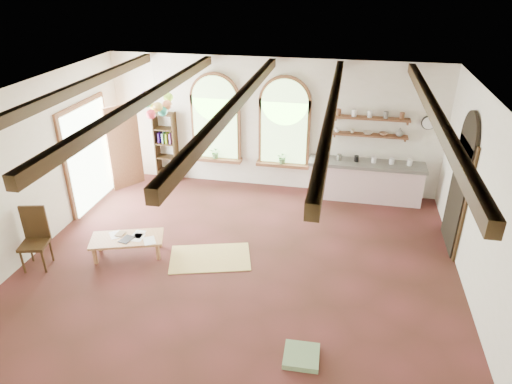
% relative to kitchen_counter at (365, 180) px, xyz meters
% --- Properties ---
extents(floor, '(8.00, 8.00, 0.00)m').
position_rel_kitchen_counter_xyz_m(floor, '(-2.30, -3.20, -0.48)').
color(floor, '#5A2625').
rests_on(floor, ground).
extents(ceiling_beams, '(6.20, 6.80, 0.18)m').
position_rel_kitchen_counter_xyz_m(ceiling_beams, '(-2.30, -3.20, 2.62)').
color(ceiling_beams, '#352510').
rests_on(ceiling_beams, ceiling).
extents(window_left, '(1.30, 0.28, 2.20)m').
position_rel_kitchen_counter_xyz_m(window_left, '(-3.70, 0.23, 1.16)').
color(window_left, brown).
rests_on(window_left, floor).
extents(window_right, '(1.30, 0.28, 2.20)m').
position_rel_kitchen_counter_xyz_m(window_right, '(-2.00, 0.23, 1.16)').
color(window_right, brown).
rests_on(window_right, floor).
extents(left_doorway, '(0.10, 1.90, 2.50)m').
position_rel_kitchen_counter_xyz_m(left_doorway, '(-6.25, -1.40, 0.67)').
color(left_doorway, brown).
rests_on(left_doorway, floor).
extents(right_doorway, '(0.10, 1.30, 2.40)m').
position_rel_kitchen_counter_xyz_m(right_doorway, '(1.65, -1.70, 0.62)').
color(right_doorway, black).
rests_on(right_doorway, floor).
extents(kitchen_counter, '(2.68, 0.62, 0.94)m').
position_rel_kitchen_counter_xyz_m(kitchen_counter, '(0.00, 0.00, 0.00)').
color(kitchen_counter, white).
rests_on(kitchen_counter, floor).
extents(wall_shelf_lower, '(1.70, 0.24, 0.04)m').
position_rel_kitchen_counter_xyz_m(wall_shelf_lower, '(0.00, 0.18, 1.07)').
color(wall_shelf_lower, brown).
rests_on(wall_shelf_lower, wall_back).
extents(wall_shelf_upper, '(1.70, 0.24, 0.04)m').
position_rel_kitchen_counter_xyz_m(wall_shelf_upper, '(0.00, 0.18, 1.47)').
color(wall_shelf_upper, brown).
rests_on(wall_shelf_upper, wall_back).
extents(wall_clock, '(0.32, 0.04, 0.32)m').
position_rel_kitchen_counter_xyz_m(wall_clock, '(1.25, 0.25, 1.42)').
color(wall_clock, black).
rests_on(wall_clock, wall_back).
extents(bookshelf, '(0.53, 0.32, 1.80)m').
position_rel_kitchen_counter_xyz_m(bookshelf, '(-5.00, 0.12, 0.42)').
color(bookshelf, '#352510').
rests_on(bookshelf, floor).
extents(coffee_table, '(1.48, 1.02, 0.39)m').
position_rel_kitchen_counter_xyz_m(coffee_table, '(-4.48, -3.36, -0.13)').
color(coffee_table, tan).
rests_on(coffee_table, floor).
extents(side_chair, '(0.56, 0.56, 1.17)m').
position_rel_kitchen_counter_xyz_m(side_chair, '(-5.96, -4.03, -0.14)').
color(side_chair, '#352510').
rests_on(side_chair, floor).
extents(floor_mat, '(1.72, 1.32, 0.02)m').
position_rel_kitchen_counter_xyz_m(floor_mat, '(-2.90, -3.16, -0.47)').
color(floor_mat, '#D9C66C').
rests_on(floor_mat, floor).
extents(floor_cushion, '(0.52, 0.52, 0.09)m').
position_rel_kitchen_counter_xyz_m(floor_cushion, '(-0.90, -5.30, -0.43)').
color(floor_cushion, gray).
rests_on(floor_cushion, floor).
extents(water_jug_a, '(0.29, 0.29, 0.55)m').
position_rel_kitchen_counter_xyz_m(water_jug_a, '(0.95, 0.00, -0.24)').
color(water_jug_a, '#5277B0').
rests_on(water_jug_a, floor).
extents(water_jug_b, '(0.33, 0.33, 0.63)m').
position_rel_kitchen_counter_xyz_m(water_jug_b, '(1.00, -0.02, -0.20)').
color(water_jug_b, '#5277B0').
rests_on(water_jug_b, floor).
extents(balloon_cluster, '(0.73, 0.76, 1.14)m').
position_rel_kitchen_counter_xyz_m(balloon_cluster, '(-4.71, -0.90, 1.85)').
color(balloon_cluster, silver).
rests_on(balloon_cluster, floor).
extents(table_book, '(0.16, 0.23, 0.02)m').
position_rel_kitchen_counter_xyz_m(table_book, '(-4.73, -3.25, -0.08)').
color(table_book, olive).
rests_on(table_book, coffee_table).
extents(tablet, '(0.25, 0.32, 0.01)m').
position_rel_kitchen_counter_xyz_m(tablet, '(-4.46, -3.42, -0.08)').
color(tablet, black).
rests_on(tablet, coffee_table).
extents(potted_plant_left, '(0.27, 0.23, 0.30)m').
position_rel_kitchen_counter_xyz_m(potted_plant_left, '(-3.70, 0.12, 0.37)').
color(potted_plant_left, '#598C4C').
rests_on(potted_plant_left, window_left).
extents(potted_plant_right, '(0.27, 0.23, 0.30)m').
position_rel_kitchen_counter_xyz_m(potted_plant_right, '(-2.00, 0.12, 0.37)').
color(potted_plant_right, '#598C4C').
rests_on(potted_plant_right, window_right).
extents(shelf_cup_a, '(0.12, 0.10, 0.10)m').
position_rel_kitchen_counter_xyz_m(shelf_cup_a, '(-0.75, 0.18, 1.14)').
color(shelf_cup_a, white).
rests_on(shelf_cup_a, wall_shelf_lower).
extents(shelf_cup_b, '(0.10, 0.10, 0.09)m').
position_rel_kitchen_counter_xyz_m(shelf_cup_b, '(-0.40, 0.18, 1.14)').
color(shelf_cup_b, beige).
rests_on(shelf_cup_b, wall_shelf_lower).
extents(shelf_bowl_a, '(0.22, 0.22, 0.05)m').
position_rel_kitchen_counter_xyz_m(shelf_bowl_a, '(-0.05, 0.18, 1.12)').
color(shelf_bowl_a, beige).
rests_on(shelf_bowl_a, wall_shelf_lower).
extents(shelf_bowl_b, '(0.20, 0.20, 0.06)m').
position_rel_kitchen_counter_xyz_m(shelf_bowl_b, '(0.30, 0.18, 1.12)').
color(shelf_bowl_b, '#8C664C').
rests_on(shelf_bowl_b, wall_shelf_lower).
extents(shelf_vase, '(0.18, 0.18, 0.19)m').
position_rel_kitchen_counter_xyz_m(shelf_vase, '(0.65, 0.18, 1.19)').
color(shelf_vase, slate).
rests_on(shelf_vase, wall_shelf_lower).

